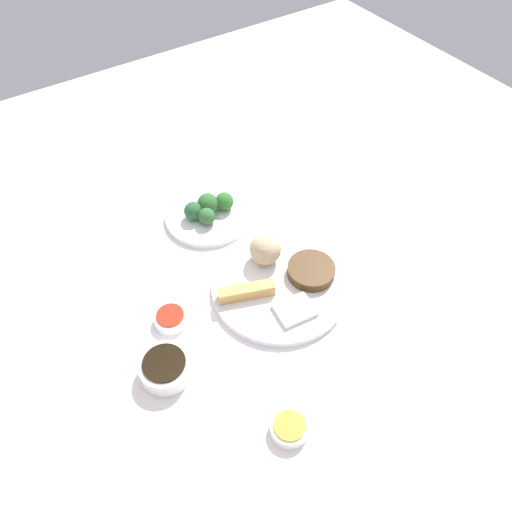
% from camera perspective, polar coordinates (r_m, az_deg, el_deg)
% --- Properties ---
extents(tabletop, '(2.20, 2.20, 0.02)m').
position_cam_1_polar(tabletop, '(1.06, 2.87, -5.43)').
color(tabletop, white).
rests_on(tabletop, ground).
extents(main_plate, '(0.29, 0.29, 0.02)m').
position_cam_1_polar(main_plate, '(1.06, 2.68, -3.57)').
color(main_plate, white).
rests_on(main_plate, tabletop).
extents(rice_scoop, '(0.07, 0.07, 0.07)m').
position_cam_1_polar(rice_scoop, '(1.07, 1.09, 0.77)').
color(rice_scoop, tan).
rests_on(rice_scoop, main_plate).
extents(spring_roll, '(0.07, 0.12, 0.03)m').
position_cam_1_polar(spring_roll, '(1.02, -1.11, -4.13)').
color(spring_roll, tan).
rests_on(spring_roll, main_plate).
extents(crab_rangoon_wonton, '(0.07, 0.08, 0.01)m').
position_cam_1_polar(crab_rangoon_wonton, '(1.01, 4.49, -6.24)').
color(crab_rangoon_wonton, beige).
rests_on(crab_rangoon_wonton, main_plate).
extents(stir_fry_heap, '(0.10, 0.10, 0.02)m').
position_cam_1_polar(stir_fry_heap, '(1.07, 6.39, -1.67)').
color(stir_fry_heap, '#4A2F15').
rests_on(stir_fry_heap, main_plate).
extents(broccoli_plate, '(0.21, 0.21, 0.01)m').
position_cam_1_polar(broccoli_plate, '(1.21, -5.60, 4.68)').
color(broccoli_plate, white).
rests_on(broccoli_plate, tabletop).
extents(broccoli_floret_0, '(0.05, 0.05, 0.05)m').
position_cam_1_polar(broccoli_floret_0, '(1.19, -5.43, 6.09)').
color(broccoli_floret_0, '#31642C').
rests_on(broccoli_floret_0, broccoli_plate).
extents(broccoli_floret_1, '(0.04, 0.04, 0.04)m').
position_cam_1_polar(broccoli_floret_1, '(1.17, -5.71, 4.57)').
color(broccoli_floret_1, '#326536').
rests_on(broccoli_floret_1, broccoli_plate).
extents(broccoli_floret_2, '(0.04, 0.04, 0.04)m').
position_cam_1_polar(broccoli_floret_2, '(1.18, -7.23, 5.17)').
color(broccoli_floret_2, '#285D2F').
rests_on(broccoli_floret_2, broccoli_plate).
extents(broccoli_floret_3, '(0.04, 0.04, 0.04)m').
position_cam_1_polar(broccoli_floret_3, '(1.20, -3.67, 6.31)').
color(broccoli_floret_3, '#2E7028').
rests_on(broccoli_floret_3, broccoli_plate).
extents(soy_sauce_bowl, '(0.10, 0.10, 0.04)m').
position_cam_1_polar(soy_sauce_bowl, '(0.96, -10.40, -12.65)').
color(soy_sauce_bowl, white).
rests_on(soy_sauce_bowl, tabletop).
extents(soy_sauce_bowl_liquid, '(0.08, 0.08, 0.00)m').
position_cam_1_polar(soy_sauce_bowl_liquid, '(0.94, -10.59, -12.03)').
color(soy_sauce_bowl_liquid, black).
rests_on(soy_sauce_bowl_liquid, soy_sauce_bowl).
extents(sauce_ramekin_sweet_and_sour, '(0.07, 0.07, 0.02)m').
position_cam_1_polar(sauce_ramekin_sweet_and_sour, '(1.02, -9.80, -7.14)').
color(sauce_ramekin_sweet_and_sour, white).
rests_on(sauce_ramekin_sweet_and_sour, tabletop).
extents(sauce_ramekin_sweet_and_sour_liquid, '(0.06, 0.06, 0.00)m').
position_cam_1_polar(sauce_ramekin_sweet_and_sour_liquid, '(1.01, -9.89, -6.74)').
color(sauce_ramekin_sweet_and_sour_liquid, red).
rests_on(sauce_ramekin_sweet_and_sour_liquid, sauce_ramekin_sweet_and_sour).
extents(sauce_ramekin_hot_mustard, '(0.07, 0.07, 0.02)m').
position_cam_1_polar(sauce_ramekin_hot_mustard, '(0.90, 3.88, -19.20)').
color(sauce_ramekin_hot_mustard, white).
rests_on(sauce_ramekin_hot_mustard, tabletop).
extents(sauce_ramekin_hot_mustard_liquid, '(0.06, 0.06, 0.00)m').
position_cam_1_polar(sauce_ramekin_hot_mustard_liquid, '(0.89, 3.92, -18.91)').
color(sauce_ramekin_hot_mustard_liquid, gold).
rests_on(sauce_ramekin_hot_mustard_liquid, sauce_ramekin_hot_mustard).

